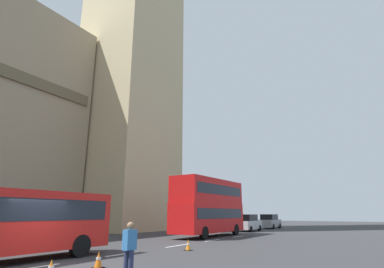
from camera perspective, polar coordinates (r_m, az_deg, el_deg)
ground_plane at (r=13.56m, az=-26.83°, el=-21.82°), size 160.00×160.00×0.00m
lane_centre_marking at (r=14.64m, az=-20.09°, el=-21.84°), size 34.40×0.16×0.01m
double_decker_bus at (r=27.20m, az=3.36°, el=-13.44°), size 9.07×2.54×4.90m
sedan_lead at (r=35.78m, az=10.71°, el=-16.48°), size 4.40×1.86×1.85m
sedan_trailing at (r=42.91m, az=14.79°, el=-15.98°), size 4.40×1.86×1.85m
traffic_cone_middle at (r=12.41m, az=-17.58°, el=-22.11°), size 0.36×0.36×0.58m
traffic_cone_east at (r=17.24m, az=-0.75°, el=-20.61°), size 0.36×0.36×0.58m
pedestrian_near_cones at (r=9.94m, az=-11.99°, el=-20.72°), size 0.41×0.36×1.69m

